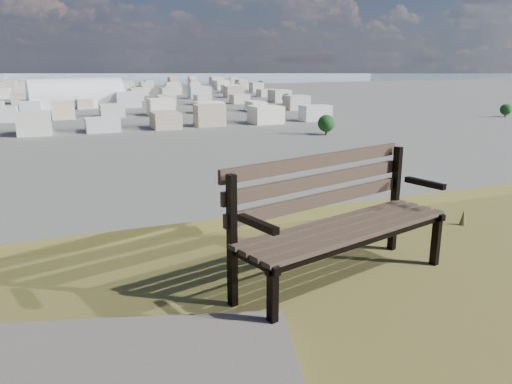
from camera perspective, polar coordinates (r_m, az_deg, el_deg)
name	(u,v)px	position (r m, az deg, el deg)	size (l,w,h in m)	color
park_bench	(337,213)	(4.18, 9.20, -2.36)	(2.09, 1.16, 1.05)	#3C3223
arena	(76,98)	(311.29, -19.85, 10.03)	(53.62, 27.59, 21.72)	silver
city_blocks	(57,93)	(396.07, -21.75, 10.48)	(395.00, 361.00, 7.00)	beige
city_trees	(9,100)	(321.63, -26.39, 9.45)	(406.52, 387.20, 9.98)	#2E2117
bay_water	(54,77)	(901.34, -22.06, 12.13)	(2400.00, 700.00, 0.12)	#8498A8
far_hills	(26,60)	(1405.11, -24.81, 13.51)	(2050.00, 340.00, 60.00)	#8493A4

